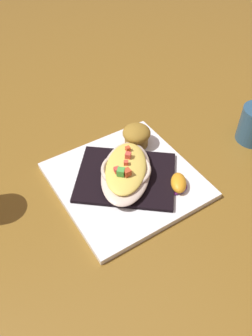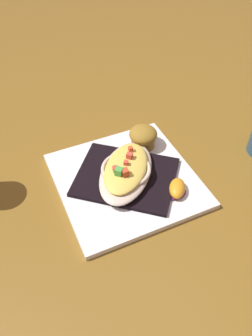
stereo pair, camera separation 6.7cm
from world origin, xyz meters
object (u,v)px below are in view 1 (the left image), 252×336
square_plate (126,180)px  gratin_dish (126,170)px  muffin (137,135)px  orange_garnish (178,184)px

square_plate → gratin_dish: gratin_dish is taller
square_plate → muffin: (-0.08, -0.08, 0.03)m
gratin_dish → orange_garnish: gratin_dish is taller
square_plate → gratin_dish: size_ratio=1.37×
square_plate → orange_garnish: bearing=133.8°
muffin → orange_garnish: bearing=88.9°
orange_garnish → square_plate: bearing=-46.2°
gratin_dish → muffin: (-0.08, -0.08, 0.00)m
muffin → orange_garnish: (0.00, 0.15, -0.02)m
orange_garnish → muffin: bearing=-91.1°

